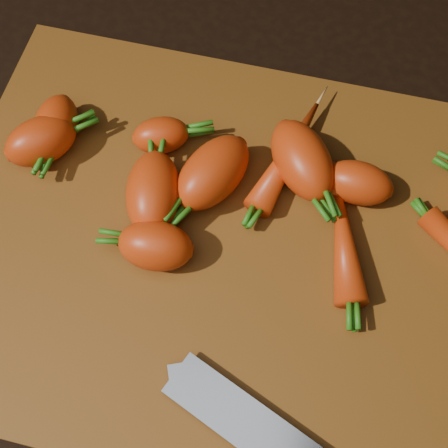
# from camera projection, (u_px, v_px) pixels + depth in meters

# --- Properties ---
(ground) EXTENTS (2.00, 2.00, 0.01)m
(ground) POSITION_uv_depth(u_px,v_px,m) (221.00, 250.00, 0.57)
(ground) COLOR black
(cutting_board) EXTENTS (0.50, 0.40, 0.01)m
(cutting_board) POSITION_uv_depth(u_px,v_px,m) (221.00, 245.00, 0.56)
(cutting_board) COLOR brown
(cutting_board) RESTS_ON ground
(carrot_0) EXTENTS (0.08, 0.08, 0.04)m
(carrot_0) POSITION_uv_depth(u_px,v_px,m) (41.00, 141.00, 0.57)
(carrot_0) COLOR red
(carrot_0) RESTS_ON cutting_board
(carrot_1) EXTENTS (0.07, 0.05, 0.04)m
(carrot_1) POSITION_uv_depth(u_px,v_px,m) (155.00, 246.00, 0.52)
(carrot_1) COLOR red
(carrot_1) RESTS_ON cutting_board
(carrot_2) EXTENTS (0.09, 0.10, 0.05)m
(carrot_2) POSITION_uv_depth(u_px,v_px,m) (302.00, 160.00, 0.56)
(carrot_2) COLOR red
(carrot_2) RESTS_ON cutting_board
(carrot_3) EXTENTS (0.06, 0.09, 0.05)m
(carrot_3) POSITION_uv_depth(u_px,v_px,m) (153.00, 193.00, 0.54)
(carrot_3) COLOR red
(carrot_3) RESTS_ON cutting_board
(carrot_4) EXTENTS (0.06, 0.04, 0.04)m
(carrot_4) POSITION_uv_depth(u_px,v_px,m) (358.00, 183.00, 0.55)
(carrot_4) COLOR red
(carrot_4) RESTS_ON cutting_board
(carrot_5) EXTENTS (0.06, 0.05, 0.03)m
(carrot_5) POSITION_uv_depth(u_px,v_px,m) (161.00, 135.00, 0.58)
(carrot_5) COLOR red
(carrot_5) RESTS_ON cutting_board
(carrot_7) EXTENTS (0.06, 0.13, 0.03)m
(carrot_7) POSITION_uv_depth(u_px,v_px,m) (288.00, 154.00, 0.57)
(carrot_7) COLOR red
(carrot_7) RESTS_ON cutting_board
(carrot_9) EXTENTS (0.06, 0.12, 0.03)m
(carrot_9) POSITION_uv_depth(u_px,v_px,m) (344.00, 241.00, 0.53)
(carrot_9) COLOR red
(carrot_9) RESTS_ON cutting_board
(carrot_10) EXTENTS (0.08, 0.10, 0.05)m
(carrot_10) POSITION_uv_depth(u_px,v_px,m) (213.00, 173.00, 0.55)
(carrot_10) COLOR red
(carrot_10) RESTS_ON cutting_board
(carrot_11) EXTENTS (0.04, 0.07, 0.04)m
(carrot_11) POSITION_uv_depth(u_px,v_px,m) (56.00, 124.00, 0.58)
(carrot_11) COLOR red
(carrot_11) RESTS_ON cutting_board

